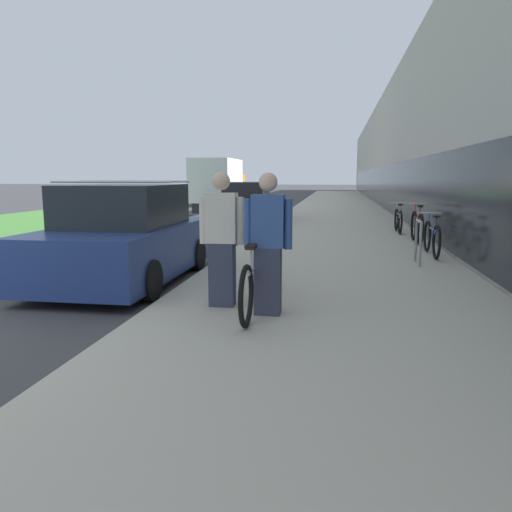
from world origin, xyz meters
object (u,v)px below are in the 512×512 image
at_px(tandem_bicycle, 259,278).
at_px(cruiser_bike_farthest, 398,220).
at_px(moving_truck, 218,182).
at_px(cruiser_bike_nearest, 432,238).
at_px(cruiser_bike_middle, 417,227).
at_px(parked_sedan_far, 247,204).
at_px(person_bystander, 222,240).
at_px(bike_rack_hoop, 418,237).
at_px(vintage_roadster_curbside, 207,226).
at_px(person_rider, 268,244).
at_px(parked_sedan_curbside, 125,239).

xyz_separation_m(tandem_bicycle, cruiser_bike_farthest, (2.79, 9.16, -0.01)).
bearing_deg(moving_truck, cruiser_bike_nearest, -64.79).
distance_m(cruiser_bike_nearest, cruiser_bike_farthest, 4.40).
distance_m(cruiser_bike_middle, parked_sedan_far, 8.52).
bearing_deg(moving_truck, tandem_bicycle, -75.40).
height_order(tandem_bicycle, moving_truck, moving_truck).
relative_size(person_bystander, bike_rack_hoop, 2.03).
bearing_deg(bike_rack_hoop, vintage_roadster_curbside, 144.47).
height_order(person_rider, parked_sedan_far, person_rider).
distance_m(person_rider, vintage_roadster_curbside, 8.10).
bearing_deg(cruiser_bike_farthest, person_bystander, -109.55).
relative_size(vintage_roadster_curbside, parked_sedan_far, 1.04).
distance_m(tandem_bicycle, moving_truck, 25.59).
distance_m(cruiser_bike_nearest, vintage_roadster_curbside, 6.11).
bearing_deg(parked_sedan_far, tandem_bicycle, -79.09).
height_order(cruiser_bike_nearest, parked_sedan_far, parked_sedan_far).
xyz_separation_m(tandem_bicycle, cruiser_bike_nearest, (2.96, 4.76, -0.00)).
distance_m(bike_rack_hoop, parked_sedan_curbside, 5.42).
bearing_deg(person_bystander, moving_truck, 103.56).
height_order(person_bystander, parked_sedan_curbside, person_bystander).
distance_m(bike_rack_hoop, cruiser_bike_farthest, 5.54).
bearing_deg(parked_sedan_far, cruiser_bike_nearest, -57.05).
xyz_separation_m(cruiser_bike_farthest, vintage_roadster_curbside, (-5.39, -1.88, -0.06)).
bearing_deg(tandem_bicycle, vintage_roadster_curbside, 109.67).
distance_m(cruiser_bike_farthest, vintage_roadster_curbside, 5.71).
bearing_deg(bike_rack_hoop, cruiser_bike_nearest, 68.34).
height_order(cruiser_bike_nearest, moving_truck, moving_truck).
height_order(person_bystander, parked_sedan_far, person_bystander).
distance_m(cruiser_bike_middle, moving_truck, 20.28).
xyz_separation_m(bike_rack_hoop, moving_truck, (-8.96, 21.12, 0.81)).
bearing_deg(parked_sedan_far, moving_truck, 108.72).
bearing_deg(cruiser_bike_nearest, parked_sedan_far, 122.95).
bearing_deg(tandem_bicycle, person_rider, -62.93).
relative_size(cruiser_bike_middle, cruiser_bike_farthest, 1.09).
distance_m(cruiser_bike_nearest, moving_truck, 22.11).
height_order(tandem_bicycle, person_bystander, person_bystander).
distance_m(bike_rack_hoop, cruiser_bike_nearest, 1.23).
distance_m(person_rider, moving_truck, 25.92).
distance_m(person_bystander, cruiser_bike_nearest, 5.91).
bearing_deg(parked_sedan_far, person_rider, -78.68).
xyz_separation_m(vintage_roadster_curbside, parked_sedan_far, (0.04, 6.01, 0.28)).
height_order(cruiser_bike_nearest, vintage_roadster_curbside, cruiser_bike_nearest).
bearing_deg(cruiser_bike_middle, tandem_bicycle, -113.55).
bearing_deg(vintage_roadster_curbside, parked_sedan_curbside, -89.37).
xyz_separation_m(person_rider, bike_rack_hoop, (2.35, 3.94, -0.34)).
xyz_separation_m(vintage_roadster_curbside, moving_truck, (-3.84, 17.47, 1.02)).
bearing_deg(bike_rack_hoop, cruiser_bike_farthest, 87.19).
xyz_separation_m(parked_sedan_curbside, moving_truck, (-3.90, 23.07, 0.70)).
relative_size(person_bystander, cruiser_bike_middle, 0.95).
bearing_deg(parked_sedan_curbside, parked_sedan_far, 90.10).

